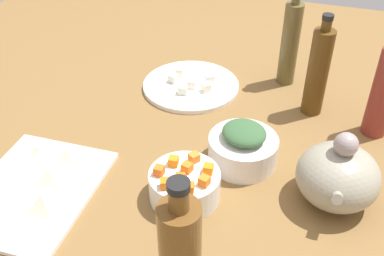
# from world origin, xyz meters

# --- Properties ---
(tabletop) EXTENTS (1.90, 1.90, 0.03)m
(tabletop) POSITION_xyz_m (0.00, 0.00, 0.01)
(tabletop) COLOR brown
(tabletop) RESTS_ON ground
(cutting_board) EXTENTS (0.31, 0.24, 0.01)m
(cutting_board) POSITION_xyz_m (0.24, -0.26, 0.03)
(cutting_board) COLOR white
(cutting_board) RESTS_ON tabletop
(plate_tofu) EXTENTS (0.26, 0.26, 0.01)m
(plate_tofu) POSITION_xyz_m (-0.24, -0.08, 0.04)
(plate_tofu) COLOR white
(plate_tofu) RESTS_ON tabletop
(bowl_greens) EXTENTS (0.15, 0.15, 0.06)m
(bowl_greens) POSITION_xyz_m (0.02, 0.12, 0.06)
(bowl_greens) COLOR white
(bowl_greens) RESTS_ON tabletop
(bowl_carrots) EXTENTS (0.14, 0.14, 0.06)m
(bowl_carrots) POSITION_xyz_m (0.16, 0.04, 0.06)
(bowl_carrots) COLOR white
(bowl_carrots) RESTS_ON tabletop
(teapot) EXTENTS (0.18, 0.16, 0.16)m
(teapot) POSITION_xyz_m (0.07, 0.32, 0.09)
(teapot) COLOR #9B9682
(teapot) RESTS_ON tabletop
(bottle_0) EXTENTS (0.05, 0.05, 0.28)m
(bottle_0) POSITION_xyz_m (-0.35, 0.16, 0.15)
(bottle_0) COLOR brown
(bottle_0) RESTS_ON tabletop
(bottle_1) EXTENTS (0.06, 0.06, 0.27)m
(bottle_1) POSITION_xyz_m (-0.18, 0.39, 0.14)
(bottle_1) COLOR maroon
(bottle_1) RESTS_ON tabletop
(bottle_2) EXTENTS (0.05, 0.05, 0.26)m
(bottle_2) POSITION_xyz_m (-0.22, 0.24, 0.14)
(bottle_2) COLOR #523511
(bottle_2) RESTS_ON tabletop
(bottle_3) EXTENTS (0.06, 0.06, 0.26)m
(bottle_3) POSITION_xyz_m (0.38, 0.10, 0.14)
(bottle_3) COLOR brown
(bottle_3) RESTS_ON tabletop
(carrot_cube_0) EXTENTS (0.02, 0.02, 0.02)m
(carrot_cube_0) POSITION_xyz_m (0.18, 0.04, 0.10)
(carrot_cube_0) COLOR orange
(carrot_cube_0) RESTS_ON bowl_carrots
(carrot_cube_1) EXTENTS (0.02, 0.02, 0.02)m
(carrot_cube_1) POSITION_xyz_m (0.15, 0.04, 0.10)
(carrot_cube_1) COLOR orange
(carrot_cube_1) RESTS_ON bowl_carrots
(carrot_cube_2) EXTENTS (0.02, 0.02, 0.02)m
(carrot_cube_2) POSITION_xyz_m (0.17, 0.08, 0.10)
(carrot_cube_2) COLOR orange
(carrot_cube_2) RESTS_ON bowl_carrots
(carrot_cube_3) EXTENTS (0.03, 0.03, 0.02)m
(carrot_cube_3) POSITION_xyz_m (0.12, 0.04, 0.10)
(carrot_cube_3) COLOR orange
(carrot_cube_3) RESTS_ON bowl_carrots
(carrot_cube_4) EXTENTS (0.02, 0.02, 0.02)m
(carrot_cube_4) POSITION_xyz_m (0.17, -0.01, 0.10)
(carrot_cube_4) COLOR orange
(carrot_cube_4) RESTS_ON bowl_carrots
(carrot_cube_5) EXTENTS (0.02, 0.02, 0.02)m
(carrot_cube_5) POSITION_xyz_m (0.14, 0.01, 0.10)
(carrot_cube_5) COLOR orange
(carrot_cube_5) RESTS_ON bowl_carrots
(carrot_cube_6) EXTENTS (0.02, 0.02, 0.02)m
(carrot_cube_6) POSITION_xyz_m (0.20, 0.01, 0.10)
(carrot_cube_6) COLOR orange
(carrot_cube_6) RESTS_ON bowl_carrots
(carrot_cube_7) EXTENTS (0.02, 0.02, 0.02)m
(carrot_cube_7) POSITION_xyz_m (0.14, 0.08, 0.10)
(carrot_cube_7) COLOR orange
(carrot_cube_7) RESTS_ON bowl_carrots
(carrot_cube_8) EXTENTS (0.02, 0.02, 0.02)m
(carrot_cube_8) POSITION_xyz_m (0.20, 0.06, 0.10)
(carrot_cube_8) COLOR orange
(carrot_cube_8) RESTS_ON bowl_carrots
(chopped_greens_mound) EXTENTS (0.13, 0.13, 0.03)m
(chopped_greens_mound) POSITION_xyz_m (0.02, 0.12, 0.11)
(chopped_greens_mound) COLOR #385F38
(chopped_greens_mound) RESTS_ON bowl_greens
(tofu_cube_0) EXTENTS (0.03, 0.03, 0.02)m
(tofu_cube_0) POSITION_xyz_m (-0.22, -0.07, 0.05)
(tofu_cube_0) COLOR white
(tofu_cube_0) RESTS_ON plate_tofu
(tofu_cube_1) EXTENTS (0.03, 0.03, 0.02)m
(tofu_cube_1) POSITION_xyz_m (-0.23, -0.13, 0.05)
(tofu_cube_1) COLOR silver
(tofu_cube_1) RESTS_ON plate_tofu
(tofu_cube_2) EXTENTS (0.03, 0.03, 0.02)m
(tofu_cube_2) POSITION_xyz_m (-0.26, -0.03, 0.05)
(tofu_cube_2) COLOR white
(tofu_cube_2) RESTS_ON plate_tofu
(tofu_cube_3) EXTENTS (0.02, 0.02, 0.02)m
(tofu_cube_3) POSITION_xyz_m (-0.27, -0.12, 0.05)
(tofu_cube_3) COLOR silver
(tofu_cube_3) RESTS_ON plate_tofu
(tofu_cube_4) EXTENTS (0.03, 0.03, 0.02)m
(tofu_cube_4) POSITION_xyz_m (-0.18, -0.08, 0.05)
(tofu_cube_4) COLOR white
(tofu_cube_4) RESTS_ON plate_tofu
(tofu_cube_5) EXTENTS (0.03, 0.03, 0.02)m
(tofu_cube_5) POSITION_xyz_m (-0.21, -0.03, 0.05)
(tofu_cube_5) COLOR white
(tofu_cube_5) RESTS_ON plate_tofu
(dumpling_0) EXTENTS (0.07, 0.07, 0.03)m
(dumpling_0) POSITION_xyz_m (0.28, -0.21, 0.06)
(dumpling_0) COLOR beige
(dumpling_0) RESTS_ON cutting_board
(dumpling_1) EXTENTS (0.06, 0.06, 0.02)m
(dumpling_1) POSITION_xyz_m (0.14, -0.30, 0.05)
(dumpling_1) COLOR beige
(dumpling_1) RESTS_ON cutting_board
(dumpling_2) EXTENTS (0.06, 0.07, 0.02)m
(dumpling_2) POSITION_xyz_m (0.14, -0.23, 0.05)
(dumpling_2) COLOR beige
(dumpling_2) RESTS_ON cutting_board
(dumpling_3) EXTENTS (0.07, 0.07, 0.03)m
(dumpling_3) POSITION_xyz_m (0.21, -0.23, 0.05)
(dumpling_3) COLOR beige
(dumpling_3) RESTS_ON cutting_board
(dumpling_5) EXTENTS (0.06, 0.06, 0.02)m
(dumpling_5) POSITION_xyz_m (0.28, -0.30, 0.05)
(dumpling_5) COLOR beige
(dumpling_5) RESTS_ON cutting_board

